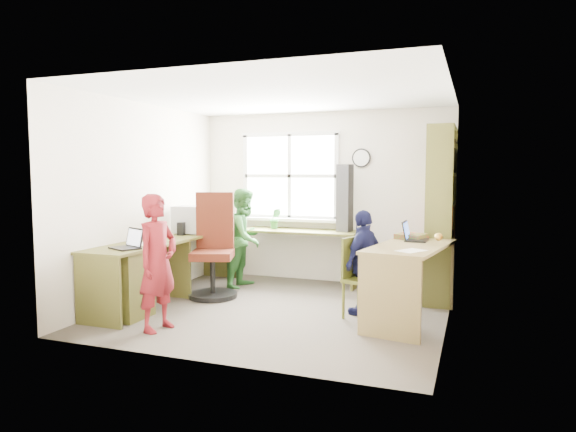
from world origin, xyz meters
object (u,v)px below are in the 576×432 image
Objects in this scene: bookshelf at (441,218)px; laptop_right at (412,236)px; right_desk at (410,266)px; cd_tower at (345,198)px; potted_plant at (275,219)px; swivel_chair at (214,252)px; person_red at (158,262)px; laptop_left at (129,244)px; l_desk at (167,267)px; crt_monitor at (189,219)px; wooden_chair at (359,274)px; person_green at (245,238)px; person_navy at (364,262)px.

bookshelf is 0.84m from laptop_right.
cd_tower is (-1.05, 1.39, 0.62)m from right_desk.
potted_plant is (-1.01, -0.00, -0.31)m from cd_tower.
right_desk is 5.08× the size of potted_plant.
swivel_chair is 1.44m from person_red.
right_desk is 2.97m from laptop_left.
l_desk is 1.98× the size of right_desk.
cd_tower is at bearing 0.25° from potted_plant.
crt_monitor is (-2.92, 0.48, 0.35)m from right_desk.
person_red is (0.43, -0.80, 0.22)m from l_desk.
crt_monitor is 1.36× the size of potted_plant.
wooden_chair is 2.12m from potted_plant.
bookshelf is 1.56× the size of person_red.
l_desk is at bearing -153.96° from wooden_chair.
person_green reaches higher than right_desk.
person_red is (-0.24, -2.53, -0.22)m from potted_plant.
crt_monitor reaches higher than l_desk.
swivel_chair is at bearing -162.46° from bookshelf.
potted_plant is at bearing -111.36° from person_navy.
wooden_chair is 1.67m from cd_tower.
person_red is (0.15, -1.42, 0.12)m from swivel_chair.
swivel_chair reaches higher than wooden_chair.
crt_monitor is at bearing -133.76° from potted_plant.
wooden_chair is at bearing 8.69° from person_navy.
right_desk is at bearing -33.95° from potted_plant.
laptop_left is (-3.06, -2.02, -0.20)m from bookshelf.
swivel_chair is at bearing -29.13° from crt_monitor.
cd_tower reaches higher than right_desk.
laptop_left is 3.07m from laptop_right.
person_red is (-1.77, -1.12, 0.21)m from wooden_chair.
crt_monitor is 0.35× the size of person_navy.
potted_plant is 2.55m from person_red.
swivel_chair is 1.95m from person_navy.
right_desk is at bearing -40.06° from cd_tower.
potted_plant is 0.60m from person_green.
l_desk is 1.32m from person_green.
right_desk is (2.73, 0.35, 0.13)m from l_desk.
laptop_right is (2.81, 1.23, 0.06)m from laptop_left.
laptop_right is (2.90, -0.14, -0.08)m from crt_monitor.
person_red is at bearing -144.03° from right_desk.
crt_monitor is (-2.38, 0.51, 0.47)m from wooden_chair.
laptop_left is (-2.83, -0.89, 0.21)m from right_desk.
right_desk is at bearing -174.76° from laptop_right.
l_desk is 9.25× the size of laptop_right.
cd_tower is at bearing -65.60° from person_green.
cd_tower is (1.69, 1.73, 0.75)m from l_desk.
crt_monitor is at bearing -141.25° from cd_tower.
l_desk is 2.21× the size of person_green.
swivel_chair is (-2.68, -0.85, -0.44)m from bookshelf.
laptop_right is 2.29m from potted_plant.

